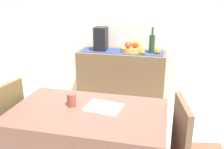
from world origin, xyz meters
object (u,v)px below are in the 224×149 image
object	(u,v)px
wine_bottle	(152,44)
open_book	(104,107)
fruit_bowl	(131,49)
sideboard_console	(121,83)
coffee_maker	(101,39)
coffee_cup	(72,100)

from	to	relation	value
wine_bottle	open_book	xyz separation A→B (m)	(-0.27, -1.39, -0.25)
open_book	fruit_bowl	bearing A→B (deg)	97.99
fruit_bowl	sideboard_console	bearing A→B (deg)	180.00
wine_bottle	coffee_maker	distance (m)	0.67
sideboard_console	coffee_cup	xyz separation A→B (m)	(-0.15, -1.40, 0.36)
sideboard_console	coffee_maker	world-z (taller)	coffee_maker
coffee_cup	sideboard_console	bearing A→B (deg)	83.83
open_book	coffee_cup	distance (m)	0.27
fruit_bowl	coffee_maker	distance (m)	0.43
sideboard_console	open_book	world-z (taller)	sideboard_console
wine_bottle	coffee_maker	bearing A→B (deg)	180.00
coffee_maker	coffee_cup	xyz separation A→B (m)	(0.13, -1.40, -0.24)
sideboard_console	wine_bottle	size ratio (longest dim) A/B	3.46
open_book	coffee_cup	size ratio (longest dim) A/B	2.62
fruit_bowl	coffee_maker	world-z (taller)	coffee_maker
sideboard_console	coffee_maker	distance (m)	0.66
coffee_cup	coffee_maker	bearing A→B (deg)	95.47
sideboard_console	wine_bottle	world-z (taller)	wine_bottle
wine_bottle	coffee_cup	size ratio (longest dim) A/B	3.12
wine_bottle	open_book	distance (m)	1.43
sideboard_console	fruit_bowl	xyz separation A→B (m)	(0.12, 0.00, 0.47)
sideboard_console	coffee_maker	xyz separation A→B (m)	(-0.28, 0.00, 0.59)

